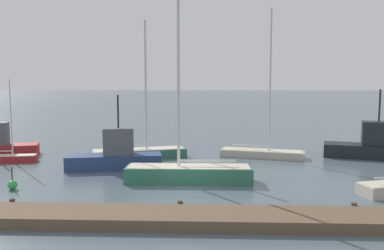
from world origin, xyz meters
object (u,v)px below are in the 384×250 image
at_px(sailboat_2, 262,151).
at_px(sailboat_4, 8,158).
at_px(fishing_boat_2, 374,146).
at_px(fishing_boat_0, 116,155).
at_px(sailboat_3, 139,151).
at_px(sailboat_0, 189,172).
at_px(channel_buoy_1, 13,185).

relative_size(sailboat_2, sailboat_4, 1.89).
bearing_deg(fishing_boat_2, fishing_boat_0, -149.49).
xyz_separation_m(sailboat_2, sailboat_3, (-9.68, -0.88, 0.01)).
distance_m(sailboat_0, sailboat_3, 8.46).
relative_size(sailboat_0, channel_buoy_1, 8.59).
bearing_deg(sailboat_2, fishing_boat_2, 13.53).
distance_m(sailboat_4, fishing_boat_2, 27.93).
distance_m(sailboat_0, sailboat_2, 9.86).
height_order(sailboat_2, fishing_boat_2, sailboat_2).
height_order(sailboat_3, channel_buoy_1, sailboat_3).
relative_size(sailboat_4, fishing_boat_2, 0.81).
xyz_separation_m(sailboat_3, sailboat_4, (-9.43, -2.00, -0.20)).
bearing_deg(fishing_boat_2, sailboat_2, -163.84).
bearing_deg(sailboat_0, channel_buoy_1, 12.04).
bearing_deg(sailboat_0, sailboat_4, -21.65).
bearing_deg(sailboat_0, fishing_boat_2, -150.53).
bearing_deg(fishing_boat_0, fishing_boat_2, 3.25).
bearing_deg(sailboat_3, sailboat_0, -77.98).
relative_size(sailboat_2, fishing_boat_2, 1.53).
xyz_separation_m(sailboat_0, sailboat_4, (-13.66, 5.33, -0.28)).
bearing_deg(fishing_boat_2, channel_buoy_1, -139.83).
relative_size(sailboat_3, fishing_boat_2, 1.41).
height_order(sailboat_2, channel_buoy_1, sailboat_2).
height_order(sailboat_4, fishing_boat_2, sailboat_4).
bearing_deg(sailboat_0, fishing_boat_0, -33.87).
distance_m(sailboat_2, fishing_boat_0, 11.66).
bearing_deg(sailboat_2, sailboat_0, -109.31).
bearing_deg(channel_buoy_1, fishing_boat_2, 23.24).
height_order(sailboat_3, fishing_boat_2, sailboat_3).
distance_m(sailboat_2, sailboat_3, 9.72).
bearing_deg(fishing_boat_2, sailboat_3, -160.68).
distance_m(sailboat_3, fishing_boat_0, 4.03).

